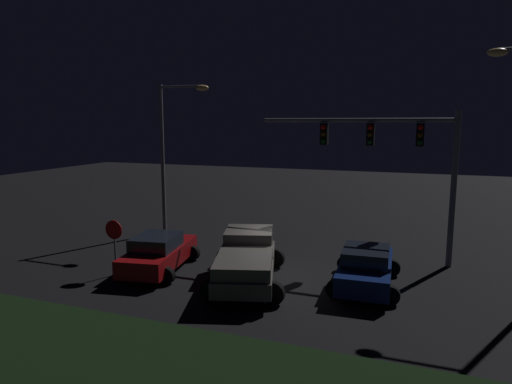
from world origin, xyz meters
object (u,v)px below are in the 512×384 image
at_px(car_sedan, 366,267).
at_px(stop_sign, 114,237).
at_px(traffic_signal_gantry, 393,149).
at_px(street_lamp_left, 172,140).
at_px(pickup_truck, 247,256).
at_px(car_sedan_far, 159,253).

height_order(car_sedan, stop_sign, stop_sign).
height_order(traffic_signal_gantry, street_lamp_left, street_lamp_left).
relative_size(pickup_truck, stop_sign, 2.58).
bearing_deg(pickup_truck, street_lamp_left, 31.95).
bearing_deg(stop_sign, street_lamp_left, 101.06).
xyz_separation_m(car_sedan_far, street_lamp_left, (-2.61, 5.66, 4.33)).
height_order(traffic_signal_gantry, stop_sign, traffic_signal_gantry).
bearing_deg(street_lamp_left, pickup_truck, -41.17).
bearing_deg(car_sedan, pickup_truck, 101.16).
bearing_deg(car_sedan_far, traffic_signal_gantry, -71.76).
xyz_separation_m(car_sedan, traffic_signal_gantry, (0.56, 3.58, 4.16)).
bearing_deg(stop_sign, traffic_signal_gantry, 29.68).
height_order(pickup_truck, stop_sign, stop_sign).
distance_m(pickup_truck, street_lamp_left, 9.55).
distance_m(car_sedan, traffic_signal_gantry, 5.51).
relative_size(pickup_truck, car_sedan, 1.28).
distance_m(pickup_truck, car_sedan, 4.41).
relative_size(pickup_truck, car_sedan_far, 1.24).
distance_m(car_sedan, stop_sign, 9.73).
bearing_deg(car_sedan_far, stop_sign, 121.67).
relative_size(street_lamp_left, stop_sign, 3.58).
height_order(pickup_truck, car_sedan, pickup_truck).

